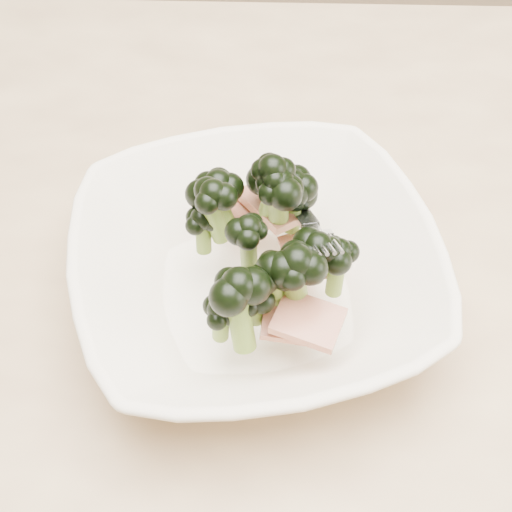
{
  "coord_description": "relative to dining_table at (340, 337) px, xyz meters",
  "views": [
    {
      "loc": [
        -0.06,
        -0.37,
        1.19
      ],
      "look_at": [
        -0.08,
        -0.03,
        0.8
      ],
      "focal_mm": 50.0,
      "sensor_mm": 36.0,
      "label": 1
    }
  ],
  "objects": [
    {
      "name": "dining_table",
      "position": [
        0.0,
        0.0,
        0.0
      ],
      "size": [
        1.2,
        0.8,
        0.75
      ],
      "color": "tan",
      "rests_on": "ground"
    },
    {
      "name": "broccoli_dish",
      "position": [
        -0.07,
        -0.03,
        0.14
      ],
      "size": [
        0.32,
        0.32,
        0.12
      ],
      "color": "white",
      "rests_on": "dining_table"
    }
  ]
}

